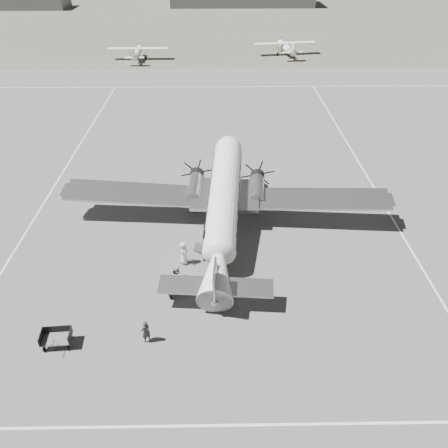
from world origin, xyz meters
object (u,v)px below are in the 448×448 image
at_px(light_plane_right, 286,48).
at_px(ground_crew, 146,331).
at_px(baggage_cart_near, 177,287).
at_px(baggage_cart_far, 56,339).
at_px(passenger, 184,253).
at_px(dc3_airliner, 224,206).
at_px(ramp_agent, 178,277).
at_px(light_plane_left, 138,53).
at_px(shed_secondary, 35,0).

height_order(light_plane_right, ground_crew, light_plane_right).
xyz_separation_m(baggage_cart_near, baggage_cart_far, (-6.71, -4.28, 0.04)).
bearing_deg(light_plane_right, passenger, -112.74).
height_order(dc3_airliner, ramp_agent, dc3_airliner).
bearing_deg(passenger, light_plane_right, -38.28).
bearing_deg(dc3_airliner, baggage_cart_near, -110.48).
xyz_separation_m(light_plane_right, baggage_cart_far, (-22.24, -67.84, -0.71)).
bearing_deg(passenger, dc3_airliner, -62.26).
height_order(ground_crew, ramp_agent, ramp_agent).
relative_size(light_plane_left, light_plane_right, 0.93).
relative_size(ramp_agent, passenger, 1.10).
height_order(light_plane_left, ground_crew, light_plane_left).
bearing_deg(ground_crew, ramp_agent, -154.20).
height_order(light_plane_left, ramp_agent, light_plane_left).
height_order(light_plane_right, baggage_cart_near, light_plane_right).
height_order(light_plane_right, ramp_agent, light_plane_right).
bearing_deg(baggage_cart_near, light_plane_right, 53.56).
relative_size(shed_secondary, baggage_cart_far, 10.06).
relative_size(light_plane_left, baggage_cart_far, 6.05).
height_order(dc3_airliner, ground_crew, dc3_airliner).
height_order(baggage_cart_far, passenger, passenger).
relative_size(light_plane_left, baggage_cart_near, 6.50).
distance_m(light_plane_left, ground_crew, 65.31).
xyz_separation_m(baggage_cart_far, passenger, (6.95, 7.39, 0.40)).
bearing_deg(ground_crew, passenger, -148.74).
distance_m(baggage_cart_near, ramp_agent, 0.65).
distance_m(dc3_airliner, passenger, 5.02).
height_order(light_plane_left, baggage_cart_far, light_plane_left).
relative_size(dc3_airliner, baggage_cart_near, 16.03).
height_order(shed_secondary, passenger, shed_secondary).
xyz_separation_m(dc3_airliner, light_plane_right, (12.36, 56.72, -1.33)).
bearing_deg(shed_secondary, light_plane_right, -40.66).
relative_size(dc3_airliner, ramp_agent, 13.46).
bearing_deg(dc3_airliner, ground_crew, -108.93).
xyz_separation_m(baggage_cart_far, ramp_agent, (6.74, 4.66, 0.49)).
bearing_deg(ramp_agent, light_plane_right, 0.74).
bearing_deg(passenger, light_plane_left, -12.53).
bearing_deg(shed_secondary, baggage_cart_near, -67.44).
distance_m(ground_crew, passenger, 7.39).
bearing_deg(baggage_cart_far, light_plane_right, 67.55).
distance_m(dc3_airliner, light_plane_right, 58.07).
distance_m(light_plane_left, ramp_agent, 61.19).
bearing_deg(ramp_agent, baggage_cart_near, -169.87).
xyz_separation_m(shed_secondary, ramp_agent, (49.69, -119.16, -1.01)).
bearing_deg(ground_crew, light_plane_left, -126.11).
height_order(baggage_cart_far, ground_crew, ground_crew).
xyz_separation_m(baggage_cart_far, ground_crew, (5.18, 0.22, 0.29)).
xyz_separation_m(dc3_airliner, baggage_cart_near, (-3.17, -6.83, -2.07)).
bearing_deg(light_plane_right, baggage_cart_far, -116.69).
height_order(shed_secondary, ground_crew, shed_secondary).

